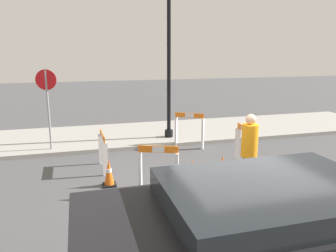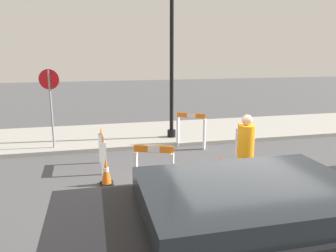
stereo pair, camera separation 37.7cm
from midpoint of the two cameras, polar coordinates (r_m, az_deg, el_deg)
ground_plane at (r=6.69m, az=11.19°, el=-14.20°), size 60.00×60.00×0.00m
sidewalk_slab at (r=12.21m, az=-1.98°, el=-1.17°), size 18.00×3.47×0.12m
streetlamp_post at (r=11.08m, az=-0.87°, el=18.91°), size 0.44×0.44×6.44m
stop_sign at (r=10.34m, az=-21.27°, el=4.78°), size 0.59×0.13×2.39m
barricade_0 at (r=8.68m, az=-12.50°, el=-3.98°), size 0.16×0.98×0.99m
barricade_1 at (r=6.99m, az=-3.23°, el=-7.45°), size 0.84×0.43×1.10m
barricade_2 at (r=8.80m, az=11.70°, el=-3.31°), size 0.25×0.86×1.13m
barricade_3 at (r=10.40m, az=2.69°, el=-0.51°), size 0.85×0.61×1.13m
traffic_cone_0 at (r=7.27m, az=5.57°, el=-9.10°), size 0.30×0.30×0.64m
traffic_cone_1 at (r=7.58m, az=7.54°, el=-8.59°), size 0.30×0.30×0.54m
traffic_cone_2 at (r=7.41m, az=2.72°, el=-8.46°), size 0.30×0.30×0.67m
traffic_cone_3 at (r=8.29m, az=13.43°, el=-6.51°), size 0.30×0.30×0.66m
traffic_cone_4 at (r=7.70m, az=-11.64°, el=-8.02°), size 0.30×0.30×0.64m
traffic_cone_5 at (r=7.93m, az=8.07°, el=-7.29°), size 0.30×0.30×0.63m
person_worker at (r=7.14m, az=12.47°, el=-4.33°), size 0.47×0.47×1.75m
parked_car_1 at (r=4.01m, az=14.29°, el=-18.90°), size 4.25×1.96×1.63m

